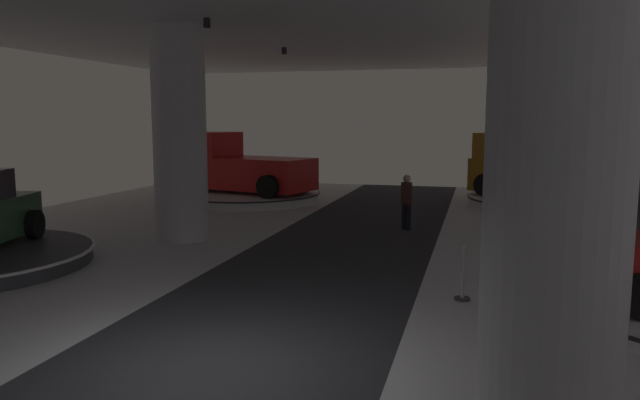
{
  "coord_description": "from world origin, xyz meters",
  "views": [
    {
      "loc": [
        3.2,
        -6.44,
        3.13
      ],
      "look_at": [
        -0.13,
        5.94,
        1.4
      ],
      "focal_mm": 33.36,
      "sensor_mm": 36.0,
      "label": 1
    }
  ],
  "objects": [
    {
      "name": "display_platform_deep_left",
      "position": [
        -5.52,
        14.96,
        0.2
      ],
      "size": [
        5.73,
        5.73,
        0.35
      ],
      "color": "silver",
      "rests_on": "ground"
    },
    {
      "name": "visitor_walking_near",
      "position": [
        1.22,
        10.42,
        0.91
      ],
      "size": [
        0.32,
        0.32,
        1.59
      ],
      "color": "black",
      "rests_on": "ground"
    },
    {
      "name": "column_left",
      "position": [
        -4.33,
        7.55,
        2.75
      ],
      "size": [
        1.38,
        1.38,
        5.5
      ],
      "color": "silver",
      "rests_on": "ground"
    },
    {
      "name": "display_car_far_right",
      "position": [
        6.78,
        9.57,
        1.0
      ],
      "size": [
        4.37,
        2.57,
        1.71
      ],
      "color": "maroon",
      "rests_on": "display_platform_far_right"
    },
    {
      "name": "pickup_truck_deep_left",
      "position": [
        -5.82,
        15.04,
        1.29
      ],
      "size": [
        5.67,
        3.75,
        2.3
      ],
      "color": "red",
      "rests_on": "display_platform_deep_left"
    },
    {
      "name": "display_platform_far_right",
      "position": [
        6.75,
        9.57,
        0.13
      ],
      "size": [
        5.22,
        5.22,
        0.24
      ],
      "color": "#B7B7BC",
      "rests_on": "ground"
    },
    {
      "name": "pickup_truck_deep_right",
      "position": [
        5.34,
        16.39,
        1.29
      ],
      "size": [
        5.69,
        4.35,
        2.3
      ],
      "color": "#B77519",
      "rests_on": "display_platform_deep_right"
    },
    {
      "name": "ground",
      "position": [
        0.0,
        0.0,
        -0.02
      ],
      "size": [
        24.0,
        44.0,
        0.06
      ],
      "color": "silver"
    },
    {
      "name": "column_right",
      "position": [
        3.92,
        -0.45,
        2.75
      ],
      "size": [
        1.37,
        1.37,
        5.5
      ],
      "color": "#ADADB2",
      "rests_on": "ground"
    },
    {
      "name": "display_platform_deep_right",
      "position": [
        5.63,
        16.25,
        0.2
      ],
      "size": [
        5.68,
        5.68,
        0.35
      ],
      "color": "silver",
      "rests_on": "ground"
    },
    {
      "name": "stanchion_a",
      "position": [
        2.99,
        3.95,
        0.37
      ],
      "size": [
        0.28,
        0.28,
        1.01
      ],
      "color": "#333338",
      "rests_on": "ground"
    }
  ]
}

